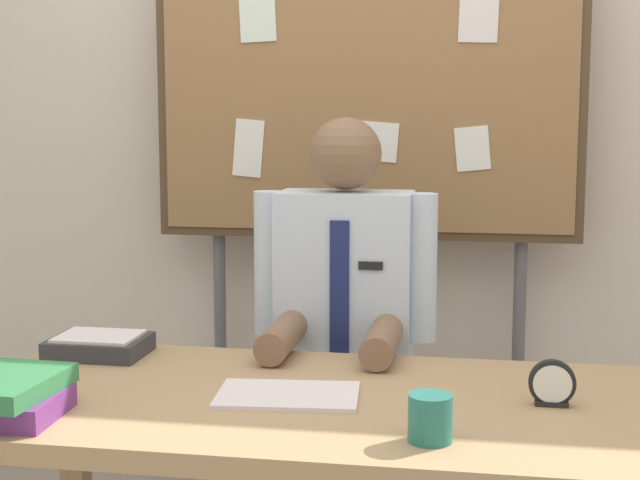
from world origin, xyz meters
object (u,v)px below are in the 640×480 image
Objects in this scene: open_notebook at (288,395)px; coffee_mug at (430,418)px; paper_tray at (99,345)px; book_stack at (9,396)px; desk at (306,431)px; bulletin_board at (366,83)px; desk_clock at (552,385)px; person at (344,364)px.

coffee_mug is (0.35, -0.24, 0.04)m from open_notebook.
paper_tray is at bearing 150.52° from coffee_mug.
book_stack is at bearing -179.25° from coffee_mug.
book_stack reaches higher than paper_tray.
coffee_mug is at bearing -40.19° from desk.
bulletin_board is at bearing 102.85° from coffee_mug.
desk is at bearing -177.34° from desk_clock.
desk_clock reaches higher than desk.
coffee_mug is 0.38× the size of paper_tray.
desk is at bearing 139.81° from coffee_mug.
person reaches higher than open_notebook.
book_stack is 2.69× the size of desk_clock.
bulletin_board is 21.24× the size of coffee_mug.
paper_tray is (-0.60, 0.30, 0.02)m from open_notebook.
book_stack is 1.11× the size of paper_tray.
person is (0.00, 0.62, -0.00)m from desk.
person is 0.83m from desk_clock.
desk_clock is 0.39m from coffee_mug.
bulletin_board is at bearing 65.69° from book_stack.
book_stack is at bearing -156.31° from open_notebook.
open_notebook is (-0.04, -0.64, 0.09)m from person.
open_notebook is (0.57, 0.25, -0.05)m from book_stack.
person reaches higher than paper_tray.
coffee_mug is (0.31, -0.88, 0.14)m from person.
book_stack is at bearing -156.14° from desk.
bulletin_board is at bearing 51.79° from paper_tray.
paper_tray is (-0.64, -0.81, -0.74)m from bulletin_board.
bulletin_board is at bearing 90.00° from person.
desk_clock reaches higher than open_notebook.
person is 5.37× the size of paper_tray.
person is 0.64m from open_notebook.
desk_clock is at bearing 2.66° from desk.
book_stack is 0.55m from paper_tray.
open_notebook is at bearing 145.45° from coffee_mug.
desk_clock is at bearing -46.02° from person.
book_stack reaches higher than open_notebook.
book_stack is (-0.61, -0.27, 0.14)m from desk.
paper_tray is (-0.95, 0.54, -0.02)m from coffee_mug.
desk is 0.78× the size of bulletin_board.
desk_clock is 0.41× the size of paper_tray.
desk_clock is (0.57, -0.59, 0.14)m from person.
desk is 4.93× the size of open_notebook.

